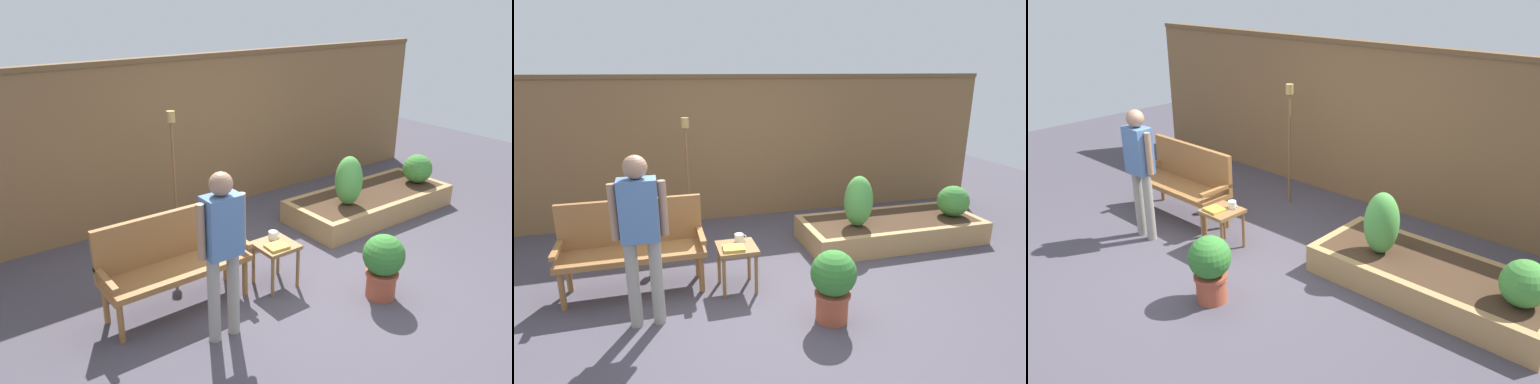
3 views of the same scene
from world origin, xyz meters
The scene contains 12 objects.
ground_plane centered at (0.00, 0.00, 0.00)m, with size 14.00×14.00×0.00m, color #47424C.
fence_back centered at (0.00, 2.60, 1.09)m, with size 8.40×0.14×2.16m.
garden_bench centered at (-1.42, 0.64, 0.54)m, with size 1.44×0.48×0.94m.
side_table centered at (-0.40, 0.33, 0.40)m, with size 0.40×0.40×0.48m.
cup_on_table centered at (-0.35, 0.44, 0.52)m, with size 0.13×0.09×0.08m.
book_on_table centered at (-0.44, 0.25, 0.49)m, with size 0.22×0.18×0.03m, color gold.
potted_boxwood centered at (0.32, -0.48, 0.39)m, with size 0.42×0.42×0.68m.
raised_planter_bed centered at (1.85, 1.06, 0.15)m, with size 2.40×1.00×0.30m.
shrub_near_bench centered at (1.30, 0.96, 0.63)m, with size 0.36×0.36×0.65m.
shrub_far_corner centered at (2.72, 0.96, 0.51)m, with size 0.42×0.42×0.42m.
tiki_torch centered at (-0.73, 1.86, 1.13)m, with size 0.10×0.10×1.64m.
person_by_bench centered at (-1.30, -0.09, 0.93)m, with size 0.47×0.20×1.56m.
Camera 2 is at (-1.15, -3.61, 2.22)m, focal length 29.54 mm.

